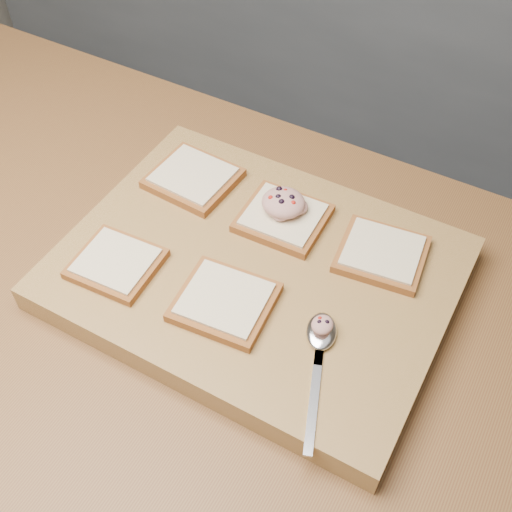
% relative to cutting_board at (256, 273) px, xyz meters
% --- Properties ---
extents(island_counter, '(2.00, 0.80, 0.90)m').
position_rel_cutting_board_xyz_m(island_counter, '(0.10, -0.05, -0.47)').
color(island_counter, slate).
rests_on(island_counter, ground).
extents(back_counter, '(3.60, 0.62, 0.94)m').
position_rel_cutting_board_xyz_m(back_counter, '(0.10, 1.38, -0.45)').
color(back_counter, slate).
rests_on(back_counter, ground).
extents(cutting_board, '(0.53, 0.40, 0.04)m').
position_rel_cutting_board_xyz_m(cutting_board, '(0.00, 0.00, 0.00)').
color(cutting_board, '#9E7744').
rests_on(cutting_board, island_counter).
extents(bread_far_left, '(0.13, 0.12, 0.02)m').
position_rel_cutting_board_xyz_m(bread_far_left, '(-0.16, 0.10, 0.03)').
color(bread_far_left, brown).
rests_on(bread_far_left, cutting_board).
extents(bread_far_center, '(0.12, 0.11, 0.02)m').
position_rel_cutting_board_xyz_m(bread_far_center, '(-0.00, 0.09, 0.03)').
color(bread_far_center, brown).
rests_on(bread_far_center, cutting_board).
extents(bread_far_right, '(0.13, 0.12, 0.02)m').
position_rel_cutting_board_xyz_m(bread_far_right, '(0.15, 0.09, 0.03)').
color(bread_far_right, brown).
rests_on(bread_far_right, cutting_board).
extents(bread_near_left, '(0.12, 0.11, 0.02)m').
position_rel_cutting_board_xyz_m(bread_near_left, '(-0.16, -0.10, 0.03)').
color(bread_near_left, brown).
rests_on(bread_near_left, cutting_board).
extents(bread_near_center, '(0.13, 0.12, 0.02)m').
position_rel_cutting_board_xyz_m(bread_near_center, '(-0.00, -0.08, 0.03)').
color(bread_near_center, brown).
rests_on(bread_near_center, cutting_board).
extents(tuna_salad_dollop, '(0.06, 0.06, 0.03)m').
position_rel_cutting_board_xyz_m(tuna_salad_dollop, '(-0.01, 0.10, 0.05)').
color(tuna_salad_dollop, tan).
rests_on(tuna_salad_dollop, bread_far_center).
extents(spoon, '(0.09, 0.19, 0.01)m').
position_rel_cutting_board_xyz_m(spoon, '(0.13, -0.07, 0.03)').
color(spoon, silver).
rests_on(spoon, cutting_board).
extents(spoon_salad, '(0.03, 0.03, 0.02)m').
position_rel_cutting_board_xyz_m(spoon_salad, '(0.13, -0.06, 0.04)').
color(spoon_salad, tan).
rests_on(spoon_salad, spoon).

